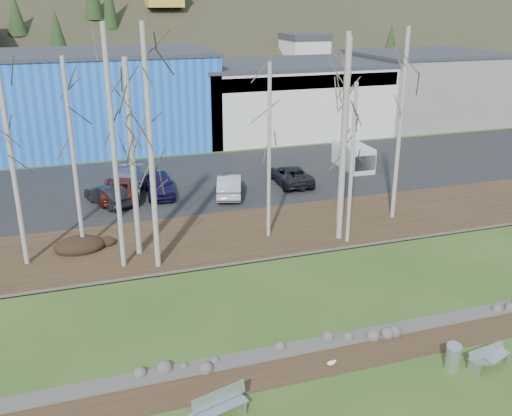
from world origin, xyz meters
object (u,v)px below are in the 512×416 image
object	(u,v)px
litter_bin	(453,358)
seagull	(331,363)
car_1	(121,188)
car_0	(108,195)
car_2	(127,183)
car_4	(229,185)
bench_intact	(219,407)
car_3	(159,184)
car_5	(290,175)
bench_damaged	(488,358)
van_white	(354,157)

from	to	relation	value
litter_bin	seagull	world-z (taller)	litter_bin
car_1	car_0	bearing A→B (deg)	56.88
car_2	car_4	size ratio (longest dim) A/B	1.19
bench_intact	seagull	size ratio (longest dim) A/B	5.33
car_3	car_5	world-z (taller)	car_3
seagull	car_4	distance (m)	19.26
car_0	car_1	distance (m)	1.40
litter_bin	car_5	size ratio (longest dim) A/B	0.19
car_2	car_5	size ratio (longest dim) A/B	1.11
bench_damaged	seagull	world-z (taller)	bench_damaged
bench_intact	car_4	xyz separation A→B (m)	(6.17, 20.57, 0.39)
bench_damaged	car_2	bearing A→B (deg)	105.03
seagull	van_white	world-z (taller)	van_white
bench_damaged	car_5	bearing A→B (deg)	78.73
seagull	car_3	xyz separation A→B (m)	(-2.80, 20.75, 0.73)
car_1	car_5	bearing A→B (deg)	-173.90
car_2	car_3	distance (m)	2.23
car_4	bench_damaged	bearing A→B (deg)	117.04
car_1	bench_damaged	bearing A→B (deg)	123.90
seagull	car_5	xyz separation A→B (m)	(6.43, 20.34, 0.65)
car_0	car_2	xyz separation A→B (m)	(1.39, 1.82, 0.12)
bench_damaged	litter_bin	xyz separation A→B (m)	(-1.29, 0.29, 0.08)
car_0	van_white	bearing A→B (deg)	162.36
car_0	car_2	world-z (taller)	car_2
car_3	van_white	xyz separation A→B (m)	(15.33, 1.66, 0.18)
car_3	car_4	size ratio (longest dim) A/B	0.98
litter_bin	car_1	world-z (taller)	car_1
litter_bin	car_0	world-z (taller)	car_0
bench_damaged	car_4	size ratio (longest dim) A/B	0.39
litter_bin	car_3	world-z (taller)	car_3
car_3	car_4	bearing A→B (deg)	-15.64
bench_intact	car_0	distance (m)	21.30
car_4	car_0	bearing A→B (deg)	12.07
litter_bin	car_2	distance (m)	24.81
car_1	car_3	world-z (taller)	car_3
bench_intact	seagull	xyz separation A→B (m)	(4.57, 1.39, -0.33)
car_2	van_white	xyz separation A→B (m)	(17.37, 0.75, 0.16)
bench_intact	car_5	world-z (taller)	car_5
car_1	car_4	distance (m)	7.10
litter_bin	seagull	xyz separation A→B (m)	(-4.05, 1.49, -0.30)
bench_intact	car_0	size ratio (longest dim) A/B	0.51
car_1	car_5	size ratio (longest dim) A/B	1.07
car_0	car_2	size ratio (longest dim) A/B	0.75
litter_bin	car_5	world-z (taller)	car_5
bench_damaged	car_0	distance (m)	24.53
car_3	car_4	world-z (taller)	car_3
litter_bin	seagull	distance (m)	4.33
bench_intact	car_5	size ratio (longest dim) A/B	0.42
car_1	van_white	size ratio (longest dim) A/B	1.17
car_4	car_1	bearing A→B (deg)	3.01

